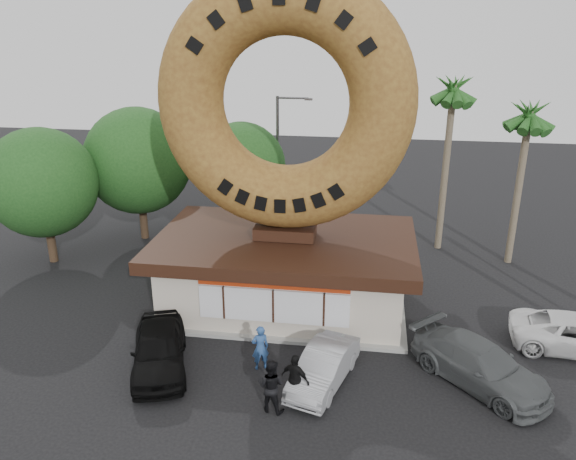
# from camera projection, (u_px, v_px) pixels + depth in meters

# --- Properties ---
(ground) EXTENTS (90.00, 90.00, 0.00)m
(ground) POSITION_uv_depth(u_px,v_px,m) (259.00, 384.00, 19.88)
(ground) COLOR black
(ground) RESTS_ON ground
(donut_shop) EXTENTS (11.20, 7.20, 3.80)m
(donut_shop) POSITION_uv_depth(u_px,v_px,m) (285.00, 269.00, 24.80)
(donut_shop) COLOR #BDB5A1
(donut_shop) RESTS_ON ground
(giant_donut) EXTENTS (10.39, 2.65, 10.39)m
(giant_donut) POSITION_uv_depth(u_px,v_px,m) (285.00, 103.00, 22.27)
(giant_donut) COLOR olive
(giant_donut) RESTS_ON donut_shop
(tree_west) EXTENTS (6.00, 6.00, 7.65)m
(tree_west) POSITION_uv_depth(u_px,v_px,m) (138.00, 161.00, 31.60)
(tree_west) COLOR #473321
(tree_west) RESTS_ON ground
(tree_mid) EXTENTS (5.20, 5.20, 6.63)m
(tree_mid) POSITION_uv_depth(u_px,v_px,m) (241.00, 167.00, 32.91)
(tree_mid) COLOR #473321
(tree_mid) RESTS_ON ground
(tree_far) EXTENTS (5.60, 5.60, 7.14)m
(tree_far) POSITION_uv_depth(u_px,v_px,m) (42.00, 183.00, 28.50)
(tree_far) COLOR #473321
(tree_far) RESTS_ON ground
(palm_near) EXTENTS (2.60, 2.60, 9.75)m
(palm_near) POSITION_uv_depth(u_px,v_px,m) (453.00, 96.00, 28.83)
(palm_near) COLOR #726651
(palm_near) RESTS_ON ground
(palm_far) EXTENTS (2.60, 2.60, 8.75)m
(palm_far) POSITION_uv_depth(u_px,v_px,m) (529.00, 121.00, 27.28)
(palm_far) COLOR #726651
(palm_far) RESTS_ON ground
(street_lamp) EXTENTS (2.11, 0.20, 8.00)m
(street_lamp) POSITION_uv_depth(u_px,v_px,m) (280.00, 156.00, 33.37)
(street_lamp) COLOR #59595E
(street_lamp) RESTS_ON ground
(person_left) EXTENTS (0.76, 0.65, 1.77)m
(person_left) POSITION_uv_depth(u_px,v_px,m) (260.00, 348.00, 20.48)
(person_left) COLOR navy
(person_left) RESTS_ON ground
(person_center) EXTENTS (1.05, 0.89, 1.89)m
(person_center) POSITION_uv_depth(u_px,v_px,m) (271.00, 386.00, 18.25)
(person_center) COLOR black
(person_center) RESTS_ON ground
(person_right) EXTENTS (1.16, 0.85, 1.82)m
(person_right) POSITION_uv_depth(u_px,v_px,m) (295.00, 379.00, 18.63)
(person_right) COLOR black
(person_right) RESTS_ON ground
(car_black) EXTENTS (3.32, 5.09, 1.61)m
(car_black) POSITION_uv_depth(u_px,v_px,m) (159.00, 349.00, 20.56)
(car_black) COLOR black
(car_black) RESTS_ON ground
(car_silver) EXTENTS (2.48, 4.25, 1.32)m
(car_silver) POSITION_uv_depth(u_px,v_px,m) (324.00, 367.00, 19.73)
(car_silver) COLOR #9D9EA2
(car_silver) RESTS_ON ground
(car_grey) EXTENTS (5.15, 5.19, 1.51)m
(car_grey) POSITION_uv_depth(u_px,v_px,m) (480.00, 365.00, 19.70)
(car_grey) COLOR #515556
(car_grey) RESTS_ON ground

